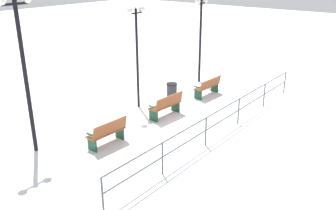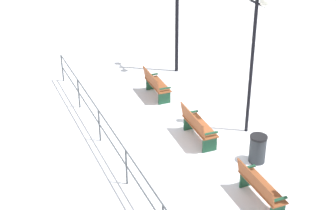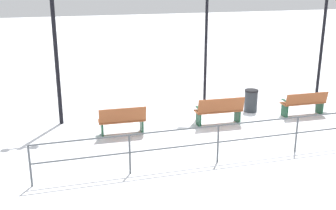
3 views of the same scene
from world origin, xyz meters
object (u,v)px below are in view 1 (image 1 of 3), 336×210
Objects in this scene: lamppost_middle at (137,36)px; trash_bin at (172,92)px; bench_second at (166,105)px; lamppost_near at (201,24)px; lamppost_far at (22,53)px; bench_nearest at (208,86)px; bench_third at (108,132)px.

trash_bin is at bearing -112.30° from lamppost_middle.
lamppost_near reaches higher than bench_second.
lamppost_near is 9.87m from lamppost_far.
bench_nearest is 1.01× the size of bench_second.
lamppost_near reaches higher than bench_nearest.
lamppost_middle is (1.63, -3.34, 2.64)m from bench_third.
lamppost_middle is at bearing -61.77° from bench_third.
lamppost_near reaches higher than bench_third.
lamppost_middle is 5.11m from lamppost_far.
lamppost_far is 6.18× the size of trash_bin.
lamppost_near is 1.00× the size of lamppost_middle.
bench_nearest is at bearing -121.99° from trash_bin.
bench_third is 8.64m from lamppost_near.
lamppost_middle reaches higher than bench_second.
bench_nearest is 1.97× the size of trash_bin.
bench_third is 3.73m from lamppost_far.
trash_bin is (-0.64, -6.65, -2.92)m from lamppost_far.
lamppost_middle is at bearing 67.70° from trash_bin.
lamppost_far is (0.00, 9.87, 0.31)m from lamppost_near.
trash_bin is at bearing -56.16° from bench_second.
bench_third is at bearing 101.37° from lamppost_near.
bench_third is 0.34× the size of lamppost_middle.
lamppost_far is (1.60, 8.20, 2.85)m from bench_nearest.
bench_second is 1.95m from trash_bin.
lamppost_middle is at bearing 64.19° from bench_nearest.
bench_nearest is 3.22m from bench_second.
lamppost_far reaches higher than bench_second.
bench_nearest is 1.10× the size of bench_third.
bench_nearest is 8.83m from lamppost_far.
bench_nearest is 0.37× the size of lamppost_near.
trash_bin is at bearing 59.55° from bench_nearest.
bench_second is 0.37× the size of lamppost_middle.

